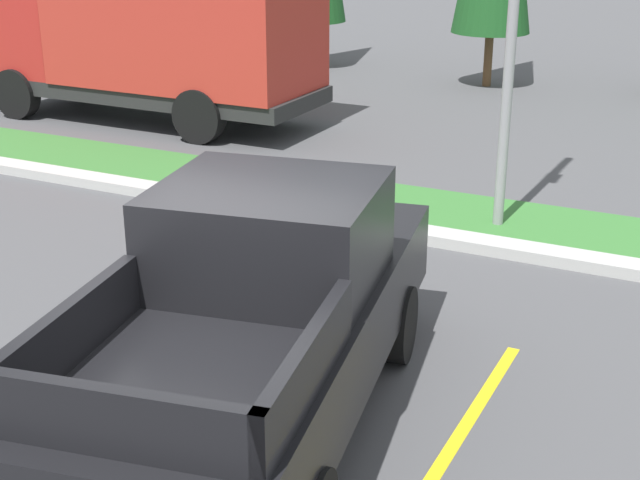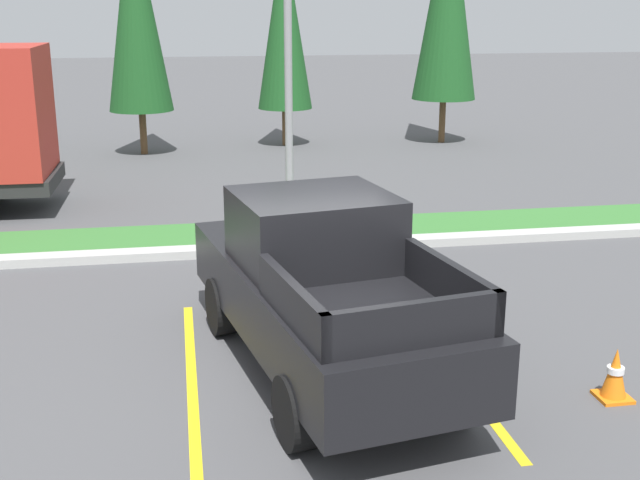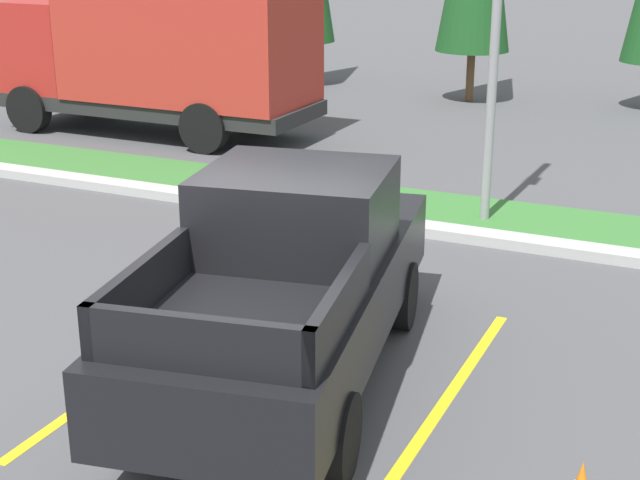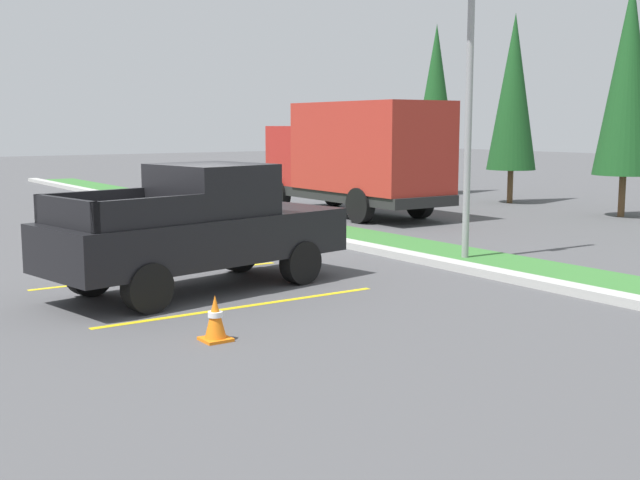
% 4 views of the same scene
% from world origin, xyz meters
% --- Properties ---
extents(ground_plane, '(120.00, 120.00, 0.00)m').
position_xyz_m(ground_plane, '(0.00, 0.00, 0.00)').
color(ground_plane, '#4C4C4F').
extents(parking_line_near, '(0.12, 4.80, 0.01)m').
position_xyz_m(parking_line_near, '(-1.21, 0.10, 0.00)').
color(parking_line_near, yellow).
rests_on(parking_line_near, ground).
extents(parking_line_far, '(0.12, 4.80, 0.01)m').
position_xyz_m(parking_line_far, '(1.89, 0.10, 0.00)').
color(parking_line_far, yellow).
rests_on(parking_line_far, ground).
extents(curb_strip, '(56.00, 0.40, 0.15)m').
position_xyz_m(curb_strip, '(0.00, 5.00, 0.07)').
color(curb_strip, '#B2B2AD').
rests_on(curb_strip, ground).
extents(grass_median, '(56.00, 1.80, 0.06)m').
position_xyz_m(grass_median, '(0.00, 6.10, 0.03)').
color(grass_median, '#387533').
rests_on(grass_median, ground).
extents(pickup_truck_main, '(2.80, 5.48, 2.10)m').
position_xyz_m(pickup_truck_main, '(0.33, 0.15, 1.04)').
color(pickup_truck_main, black).
rests_on(pickup_truck_main, ground).
extents(cargo_truck_distant, '(6.82, 2.56, 3.40)m').
position_xyz_m(cargo_truck_distant, '(-7.05, 9.03, 1.85)').
color(cargo_truck_distant, black).
rests_on(cargo_truck_distant, ground).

